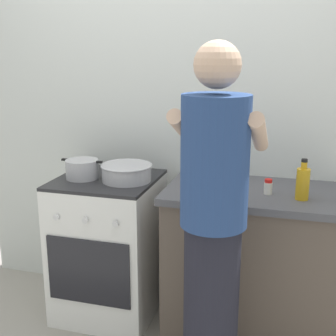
{
  "coord_description": "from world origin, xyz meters",
  "views": [
    {
      "loc": [
        0.73,
        -2.28,
        1.66
      ],
      "look_at": [
        0.05,
        0.12,
        1.0
      ],
      "focal_mm": 47.91,
      "sensor_mm": 36.0,
      "label": 1
    }
  ],
  "objects_px": {
    "pot": "(82,169)",
    "oil_bottle": "(303,183)",
    "spice_bottle": "(268,187)",
    "person": "(213,232)",
    "mixing_bowl": "(127,172)",
    "utensil_crock": "(219,162)",
    "stove_range": "(109,246)"
  },
  "relations": [
    {
      "from": "utensil_crock",
      "to": "spice_bottle",
      "type": "relative_size",
      "value": 3.99
    },
    {
      "from": "oil_bottle",
      "to": "spice_bottle",
      "type": "bearing_deg",
      "value": 166.2
    },
    {
      "from": "pot",
      "to": "oil_bottle",
      "type": "relative_size",
      "value": 1.22
    },
    {
      "from": "pot",
      "to": "mixing_bowl",
      "type": "xyz_separation_m",
      "value": [
        0.28,
        0.02,
        -0.0
      ]
    },
    {
      "from": "pot",
      "to": "utensil_crock",
      "type": "relative_size",
      "value": 0.8
    },
    {
      "from": "pot",
      "to": "person",
      "type": "bearing_deg",
      "value": -30.1
    },
    {
      "from": "utensil_crock",
      "to": "oil_bottle",
      "type": "relative_size",
      "value": 1.53
    },
    {
      "from": "person",
      "to": "mixing_bowl",
      "type": "bearing_deg",
      "value": 138.82
    },
    {
      "from": "utensil_crock",
      "to": "oil_bottle",
      "type": "bearing_deg",
      "value": -31.03
    },
    {
      "from": "mixing_bowl",
      "to": "spice_bottle",
      "type": "xyz_separation_m",
      "value": [
        0.83,
        -0.03,
        -0.02
      ]
    },
    {
      "from": "pot",
      "to": "spice_bottle",
      "type": "distance_m",
      "value": 1.11
    },
    {
      "from": "stove_range",
      "to": "person",
      "type": "distance_m",
      "value": 1.03
    },
    {
      "from": "pot",
      "to": "mixing_bowl",
      "type": "distance_m",
      "value": 0.28
    },
    {
      "from": "pot",
      "to": "person",
      "type": "distance_m",
      "value": 1.05
    },
    {
      "from": "spice_bottle",
      "to": "oil_bottle",
      "type": "height_order",
      "value": "oil_bottle"
    },
    {
      "from": "stove_range",
      "to": "spice_bottle",
      "type": "bearing_deg",
      "value": -2.91
    },
    {
      "from": "utensil_crock",
      "to": "mixing_bowl",
      "type": "bearing_deg",
      "value": -156.87
    },
    {
      "from": "pot",
      "to": "oil_bottle",
      "type": "height_order",
      "value": "oil_bottle"
    },
    {
      "from": "pot",
      "to": "spice_bottle",
      "type": "bearing_deg",
      "value": -0.52
    },
    {
      "from": "pot",
      "to": "utensil_crock",
      "type": "bearing_deg",
      "value": 16.92
    },
    {
      "from": "oil_bottle",
      "to": "person",
      "type": "bearing_deg",
      "value": -129.2
    },
    {
      "from": "mixing_bowl",
      "to": "person",
      "type": "xyz_separation_m",
      "value": [
        0.62,
        -0.55,
        -0.1
      ]
    },
    {
      "from": "stove_range",
      "to": "pot",
      "type": "relative_size",
      "value": 3.39
    },
    {
      "from": "mixing_bowl",
      "to": "oil_bottle",
      "type": "xyz_separation_m",
      "value": [
        1.01,
        -0.08,
        0.03
      ]
    },
    {
      "from": "stove_range",
      "to": "spice_bottle",
      "type": "relative_size",
      "value": 10.78
    },
    {
      "from": "person",
      "to": "utensil_crock",
      "type": "bearing_deg",
      "value": 98.0
    },
    {
      "from": "pot",
      "to": "utensil_crock",
      "type": "distance_m",
      "value": 0.83
    },
    {
      "from": "utensil_crock",
      "to": "person",
      "type": "bearing_deg",
      "value": -82.0
    },
    {
      "from": "pot",
      "to": "person",
      "type": "height_order",
      "value": "person"
    },
    {
      "from": "utensil_crock",
      "to": "pot",
      "type": "bearing_deg",
      "value": -163.08
    },
    {
      "from": "spice_bottle",
      "to": "oil_bottle",
      "type": "xyz_separation_m",
      "value": [
        0.18,
        -0.04,
        0.05
      ]
    },
    {
      "from": "stove_range",
      "to": "oil_bottle",
      "type": "bearing_deg",
      "value": -4.62
    }
  ]
}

